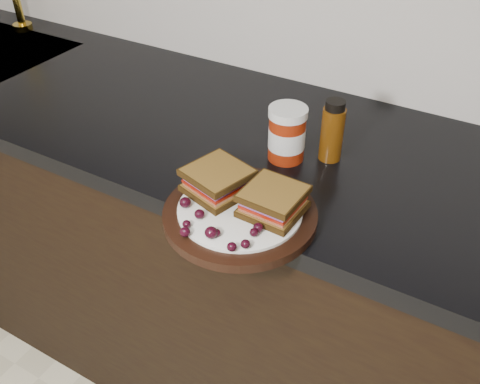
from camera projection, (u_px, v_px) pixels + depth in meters
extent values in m
cube|color=black|center=(279.00, 291.00, 1.46)|extent=(3.96, 0.58, 0.86)
cube|color=black|center=(288.00, 153.00, 1.18)|extent=(3.98, 0.60, 0.04)
cylinder|color=black|center=(240.00, 214.00, 0.97)|extent=(0.28, 0.28, 0.02)
ellipsoid|color=black|center=(185.00, 202.00, 0.96)|extent=(0.02, 0.02, 0.02)
ellipsoid|color=black|center=(199.00, 214.00, 0.93)|extent=(0.02, 0.02, 0.02)
ellipsoid|color=black|center=(187.00, 224.00, 0.91)|extent=(0.01, 0.01, 0.01)
ellipsoid|color=black|center=(185.00, 232.00, 0.89)|extent=(0.02, 0.02, 0.02)
ellipsoid|color=black|center=(211.00, 233.00, 0.89)|extent=(0.02, 0.02, 0.02)
ellipsoid|color=black|center=(216.00, 233.00, 0.89)|extent=(0.01, 0.01, 0.01)
ellipsoid|color=black|center=(232.00, 247.00, 0.87)|extent=(0.02, 0.02, 0.02)
ellipsoid|color=black|center=(245.00, 244.00, 0.87)|extent=(0.02, 0.02, 0.02)
ellipsoid|color=black|center=(254.00, 232.00, 0.89)|extent=(0.02, 0.02, 0.01)
ellipsoid|color=black|center=(258.00, 228.00, 0.90)|extent=(0.02, 0.02, 0.02)
ellipsoid|color=black|center=(279.00, 220.00, 0.92)|extent=(0.02, 0.02, 0.02)
ellipsoid|color=black|center=(273.00, 209.00, 0.94)|extent=(0.02, 0.02, 0.02)
ellipsoid|color=black|center=(280.00, 206.00, 0.95)|extent=(0.02, 0.02, 0.02)
ellipsoid|color=black|center=(226.00, 177.00, 1.02)|extent=(0.02, 0.02, 0.02)
ellipsoid|color=black|center=(219.00, 180.00, 1.01)|extent=(0.02, 0.02, 0.02)
ellipsoid|color=black|center=(218.00, 193.00, 0.98)|extent=(0.02, 0.02, 0.02)
ellipsoid|color=black|center=(200.00, 193.00, 0.98)|extent=(0.02, 0.02, 0.02)
ellipsoid|color=black|center=(229.00, 183.00, 1.00)|extent=(0.02, 0.02, 0.02)
ellipsoid|color=black|center=(214.00, 183.00, 1.00)|extent=(0.02, 0.02, 0.02)
ellipsoid|color=black|center=(209.00, 186.00, 1.00)|extent=(0.02, 0.02, 0.02)
cylinder|color=maroon|center=(287.00, 134.00, 1.10)|extent=(0.08, 0.08, 0.12)
cylinder|color=#4D2807|center=(332.00, 130.00, 1.09)|extent=(0.05, 0.05, 0.13)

